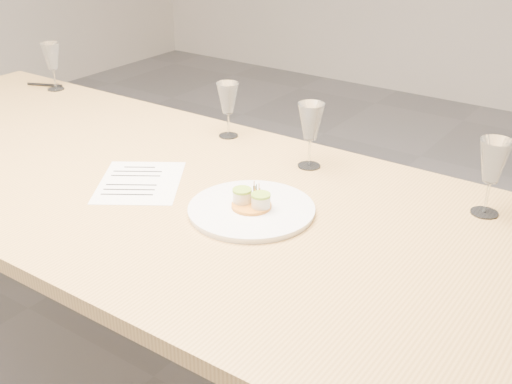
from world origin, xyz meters
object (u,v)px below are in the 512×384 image
Objects in this scene: wine_glass_2 at (311,123)px; wine_glass_3 at (493,163)px; dining_table at (137,195)px; ballpoint_pen at (45,85)px; wine_glass_1 at (228,99)px; dinner_plate at (252,208)px; wine_glass_0 at (52,57)px; recipe_sheet at (140,182)px.

wine_glass_2 is 0.97× the size of wine_glass_3.
wine_glass_3 is at bearing 20.45° from dining_table.
ballpoint_pen is 0.96m from wine_glass_1.
dining_table is at bearing 179.87° from dinner_plate.
wine_glass_0 is 1.74m from wine_glass_3.
ballpoint_pen is 1.82m from wine_glass_3.
wine_glass_2 is at bearing 41.27° from dining_table.
wine_glass_3 is at bearing -10.05° from recipe_sheet.
wine_glass_3 is (1.81, -0.08, 0.13)m from ballpoint_pen.
wine_glass_3 is (0.84, 0.37, 0.14)m from recipe_sheet.
wine_glass_2 reaches higher than ballpoint_pen.
dinner_plate is 0.36m from recipe_sheet.
ballpoint_pen is 0.79× the size of wine_glass_1.
wine_glass_2 reaches higher than recipe_sheet.
wine_glass_0 is at bearing 154.16° from dining_table.
wine_glass_2 is at bearing 14.48° from recipe_sheet.
wine_glass_3 is (0.86, -0.06, 0.01)m from wine_glass_1.
wine_glass_0 is at bearing 178.91° from wine_glass_1.
dining_table is at bearing 113.29° from recipe_sheet.
dining_table is 1.01m from ballpoint_pen.
wine_glass_0 is 0.94× the size of wine_glass_3.
wine_glass_3 reaches higher than wine_glass_1.
recipe_sheet is 1.01m from wine_glass_0.
ballpoint_pen is (-0.97, 0.45, 0.00)m from recipe_sheet.
dinner_plate is 0.60m from wine_glass_3.
recipe_sheet is at bearing -33.21° from dining_table.
wine_glass_1 is at bearing -24.75° from ballpoint_pen.
wine_glass_0 reaches higher than wine_glass_1.
wine_glass_2 is at bearing -9.87° from wine_glass_1.
wine_glass_0 is at bearing 161.89° from dinner_plate.
dining_table is 0.54m from wine_glass_2.
wine_glass_2 is (1.30, -0.08, 0.13)m from ballpoint_pen.
wine_glass_1 reaches higher than ballpoint_pen.
wine_glass_1 is at bearing -1.09° from wine_glass_0.
recipe_sheet is 1.98× the size of wine_glass_1.
wine_glass_2 is (1.22, -0.08, 0.00)m from wine_glass_0.
ballpoint_pen is at bearing 178.68° from wine_glass_1.
dining_table is at bearing -25.84° from wine_glass_0.
recipe_sheet is at bearing -48.20° from ballpoint_pen.
wine_glass_1 is 0.94× the size of wine_glass_2.
dinner_plate is 1.32m from wine_glass_0.
wine_glass_2 is 0.51m from wine_glass_3.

